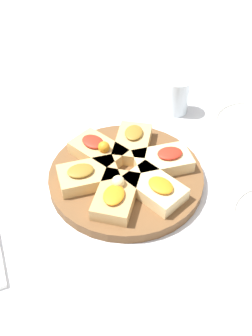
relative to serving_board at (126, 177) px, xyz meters
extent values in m
plane|color=silver|center=(0.00, 0.00, -0.01)|extent=(3.00, 3.00, 0.00)
cylinder|color=brown|center=(0.00, 0.00, 0.00)|extent=(0.35, 0.35, 0.03)
cube|color=tan|center=(-0.09, 0.01, 0.03)|extent=(0.14, 0.10, 0.03)
ellipsoid|color=olive|center=(-0.10, 0.02, 0.05)|extent=(0.06, 0.05, 0.01)
cube|color=tan|center=(-0.06, -0.07, 0.03)|extent=(0.14, 0.15, 0.03)
ellipsoid|color=red|center=(-0.07, -0.08, 0.05)|extent=(0.07, 0.07, 0.01)
sphere|color=orange|center=(-0.04, -0.05, 0.05)|extent=(0.03, 0.03, 0.03)
cube|color=tan|center=(0.03, -0.08, 0.03)|extent=(0.11, 0.15, 0.03)
ellipsoid|color=olive|center=(0.03, -0.10, 0.05)|extent=(0.06, 0.07, 0.01)
cube|color=tan|center=(0.08, -0.02, 0.03)|extent=(0.14, 0.11, 0.03)
ellipsoid|color=orange|center=(0.10, -0.02, 0.05)|extent=(0.07, 0.06, 0.01)
sphere|color=beige|center=(0.07, -0.02, 0.05)|extent=(0.03, 0.03, 0.03)
cube|color=#E5C689|center=(0.06, 0.06, 0.03)|extent=(0.15, 0.15, 0.03)
ellipsoid|color=orange|center=(0.07, 0.07, 0.05)|extent=(0.07, 0.07, 0.01)
cube|color=#E5C689|center=(-0.02, 0.08, 0.03)|extent=(0.11, 0.15, 0.03)
ellipsoid|color=red|center=(-0.03, 0.10, 0.05)|extent=(0.06, 0.07, 0.01)
cylinder|color=white|center=(-0.20, 0.34, -0.01)|extent=(0.21, 0.21, 0.01)
cylinder|color=silver|center=(-0.27, 0.14, 0.04)|extent=(0.06, 0.06, 0.10)
camera|label=1|loc=(0.64, 0.01, 0.65)|focal=42.00mm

